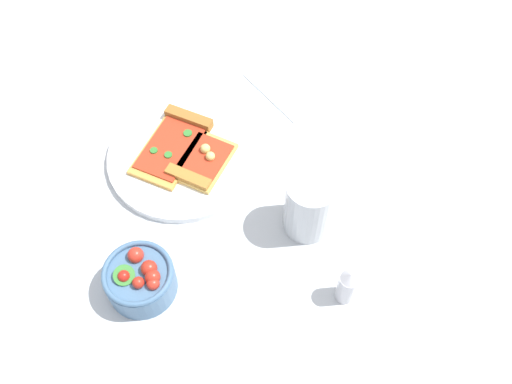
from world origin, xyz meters
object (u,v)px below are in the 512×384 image
Objects in this scene: salad_bowl at (140,279)px; paper_napkin at (299,80)px; plate at (184,156)px; pizza_slice_near at (175,142)px; pepper_shaker at (347,286)px; pizza_slice_far at (201,164)px; soda_glass at (309,207)px.

salad_bowl reaches higher than paper_napkin.
paper_napkin is (-0.49, -0.10, -0.03)m from salad_bowl.
pizza_slice_near reaches higher than plate.
plate is at bearing -148.82° from salad_bowl.
pizza_slice_near is 0.40m from pepper_shaker.
plate is 1.53× the size of pizza_slice_near.
plate is 2.05× the size of pizza_slice_far.
salad_bowl is (0.22, 0.09, 0.01)m from pizza_slice_far.
paper_napkin is (-0.28, 0.03, -0.01)m from plate.
pizza_slice_near is at bearing -144.67° from salad_bowl.
soda_glass is (-0.04, 0.27, 0.03)m from pizza_slice_near.
pizza_slice_near is at bearing -93.36° from pepper_shaker.
pizza_slice_near is 1.64× the size of salad_bowl.
pepper_shaker reaches higher than pizza_slice_near.
plate is 1.73× the size of paper_napkin.
soda_glass is at bearing 101.01° from pizza_slice_far.
pepper_shaker is (0.30, 0.34, 0.04)m from paper_napkin.
pizza_slice_far is 0.84× the size of paper_napkin.
soda_glass is at bearing 99.84° from plate.
soda_glass is at bearing -116.10° from pepper_shaker.
pizza_slice_far is at bearing 94.08° from plate.
plate is 0.25m from soda_glass.
pepper_shaker is (0.02, 0.33, 0.02)m from pizza_slice_far.
soda_glass is (-0.04, 0.25, 0.05)m from plate.
plate is 0.37m from pepper_shaker.
plate is at bearing -92.69° from pepper_shaker.
paper_napkin is at bearing -138.13° from soda_glass.
salad_bowl is at bearing -24.57° from soda_glass.
salad_bowl is 0.92× the size of soda_glass.
paper_napkin is (-0.28, 0.06, -0.02)m from pizza_slice_near.
plate is 2.30× the size of soda_glass.
pizza_slice_far is 0.33m from pepper_shaker.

